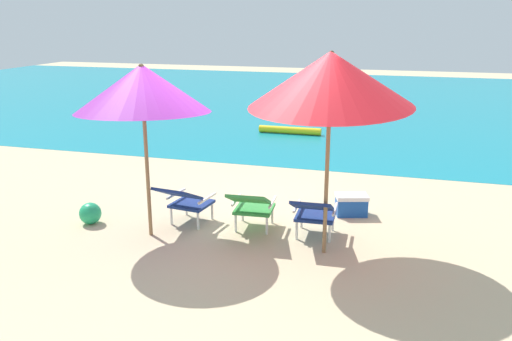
% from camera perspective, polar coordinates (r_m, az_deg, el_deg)
% --- Properties ---
extents(ground_plane, '(40.00, 40.00, 0.00)m').
position_cam_1_polar(ground_plane, '(11.28, 5.06, 1.27)').
color(ground_plane, '#CCB78E').
extents(ocean_band, '(40.00, 18.00, 0.01)m').
position_cam_1_polar(ocean_band, '(19.24, 9.82, 7.34)').
color(ocean_band, teal).
rests_on(ocean_band, ground_plane).
extents(swim_buoy, '(1.60, 0.18, 0.18)m').
position_cam_1_polar(swim_buoy, '(13.62, 3.64, 4.33)').
color(swim_buoy, yellow).
rests_on(swim_buoy, ocean_band).
extents(lounge_chair_left, '(0.65, 0.94, 0.68)m').
position_cam_1_polar(lounge_chair_left, '(7.60, -7.59, -3.07)').
color(lounge_chair_left, navy).
rests_on(lounge_chair_left, ground_plane).
extents(lounge_chair_center, '(0.60, 0.91, 0.68)m').
position_cam_1_polar(lounge_chair_center, '(7.33, -0.46, -3.68)').
color(lounge_chair_center, '#338E3D').
rests_on(lounge_chair_center, ground_plane).
extents(lounge_chair_right, '(0.57, 0.89, 0.68)m').
position_cam_1_polar(lounge_chair_right, '(7.12, 6.22, -4.39)').
color(lounge_chair_right, navy).
rests_on(lounge_chair_right, ground_plane).
extents(beach_umbrella_left, '(2.25, 2.27, 2.37)m').
position_cam_1_polar(beach_umbrella_left, '(7.01, -12.06, 8.58)').
color(beach_umbrella_left, olive).
rests_on(beach_umbrella_left, ground_plane).
extents(beach_umbrella_right, '(2.43, 2.45, 2.57)m').
position_cam_1_polar(beach_umbrella_right, '(6.33, 7.98, 9.64)').
color(beach_umbrella_right, olive).
rests_on(beach_umbrella_right, ground_plane).
extents(beach_ball, '(0.32, 0.32, 0.32)m').
position_cam_1_polar(beach_ball, '(8.07, -17.31, -4.40)').
color(beach_ball, '#1E9E60').
rests_on(beach_ball, ground_plane).
extents(cooler_box, '(0.54, 0.44, 0.32)m').
position_cam_1_polar(cooler_box, '(8.17, 10.16, -3.60)').
color(cooler_box, '#194CA5').
rests_on(cooler_box, ground_plane).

